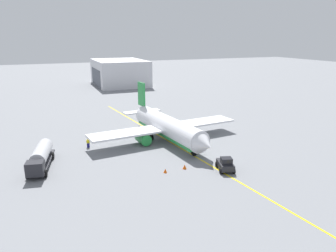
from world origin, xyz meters
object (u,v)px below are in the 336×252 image
Objects in this scene: fuel_tanker at (41,157)px; safety_cone_nose at (185,167)px; refueling_worker at (88,143)px; pushback_tug at (225,164)px; safety_cone_wingtip at (165,171)px; airplane at (167,127)px.

fuel_tanker is 16.55× the size of safety_cone_nose.
refueling_worker is 19.82m from safety_cone_nose.
pushback_tug is 6.55× the size of safety_cone_wingtip.
airplane reaches higher than fuel_tanker.
fuel_tanker is at bearing -78.29° from airplane.
refueling_worker is at bearing -150.97° from safety_cone_wingtip.
fuel_tanker is 6.69× the size of refueling_worker.
safety_cone_wingtip is (9.41, 17.01, -1.43)m from fuel_tanker.
airplane is 15.16m from refueling_worker.
refueling_worker is at bearing 128.16° from fuel_tanker.
safety_cone_nose is at bearing -118.20° from pushback_tug.
safety_cone_nose is (14.05, -2.86, -2.41)m from airplane.
fuel_tanker is at bearing -115.32° from pushback_tug.
pushback_tug is at bearing 61.80° from safety_cone_nose.
fuel_tanker is 28.48m from pushback_tug.
pushback_tug is at bearing 8.66° from airplane.
safety_cone_nose is at bearing -11.52° from airplane.
refueling_worker is 2.77× the size of safety_cone_wingtip.
refueling_worker is at bearing -136.73° from pushback_tug.
safety_cone_wingtip is (15.86, 8.80, -0.51)m from refueling_worker.
airplane reaches higher than safety_cone_wingtip.
airplane is 17.26m from pushback_tug.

